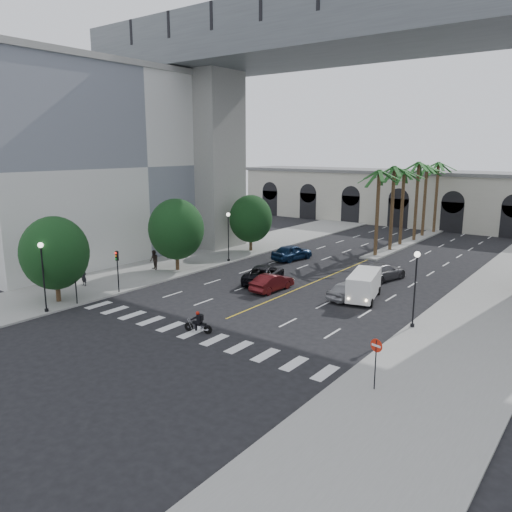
% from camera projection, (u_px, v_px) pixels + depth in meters
% --- Properties ---
extents(ground, '(140.00, 140.00, 0.00)m').
position_uv_depth(ground, '(207.00, 327.00, 34.10)').
color(ground, black).
rests_on(ground, ground).
extents(sidewalk_left, '(8.00, 100.00, 0.15)m').
position_uv_depth(sidewalk_left, '(198.00, 259.00, 54.60)').
color(sidewalk_left, gray).
rests_on(sidewalk_left, ground).
extents(sidewalk_right, '(8.00, 100.00, 0.15)m').
position_uv_depth(sidewalk_right, '(493.00, 311.00, 37.07)').
color(sidewalk_right, gray).
rests_on(sidewalk_right, ground).
extents(median, '(2.00, 24.00, 0.20)m').
position_uv_depth(median, '(407.00, 243.00, 63.85)').
color(median, gray).
rests_on(median, ground).
extents(building_left, '(16.50, 32.50, 20.60)m').
position_uv_depth(building_left, '(101.00, 163.00, 57.10)').
color(building_left, silver).
rests_on(building_left, ground).
extents(pier_building, '(71.00, 10.50, 8.50)m').
position_uv_depth(pier_building, '(449.00, 199.00, 76.28)').
color(pier_building, beige).
rests_on(pier_building, ground).
extents(bridge, '(75.00, 13.00, 26.00)m').
position_uv_depth(bridge, '(394.00, 75.00, 45.41)').
color(bridge, gray).
rests_on(bridge, ground).
extents(palm_a, '(3.20, 3.20, 10.30)m').
position_uv_depth(palm_a, '(379.00, 175.00, 54.11)').
color(palm_a, '#47331E').
rests_on(palm_a, ground).
extents(palm_b, '(3.20, 3.20, 10.60)m').
position_uv_depth(palm_b, '(394.00, 171.00, 57.12)').
color(palm_b, '#47331E').
rests_on(palm_b, ground).
extents(palm_c, '(3.20, 3.20, 10.10)m').
position_uv_depth(palm_c, '(404.00, 174.00, 60.53)').
color(palm_c, '#47331E').
rests_on(palm_c, ground).
extents(palm_d, '(3.20, 3.20, 10.90)m').
position_uv_depth(palm_d, '(419.00, 167.00, 63.30)').
color(palm_d, '#47331E').
rests_on(palm_d, ground).
extents(palm_e, '(3.20, 3.20, 10.40)m').
position_uv_depth(palm_e, '(427.00, 169.00, 66.68)').
color(palm_e, '#47331E').
rests_on(palm_e, ground).
extents(palm_f, '(3.20, 3.20, 10.70)m').
position_uv_depth(palm_f, '(439.00, 166.00, 69.58)').
color(palm_f, '#47331E').
rests_on(palm_f, ground).
extents(street_tree_near, '(5.20, 5.20, 6.89)m').
position_uv_depth(street_tree_near, '(55.00, 253.00, 38.50)').
color(street_tree_near, '#382616').
rests_on(street_tree_near, ground).
extents(street_tree_mid, '(5.44, 5.44, 7.21)m').
position_uv_depth(street_tree_mid, '(176.00, 229.00, 48.64)').
color(street_tree_mid, '#382616').
rests_on(street_tree_mid, ground).
extents(street_tree_far, '(5.04, 5.04, 6.68)m').
position_uv_depth(street_tree_far, '(251.00, 219.00, 58.11)').
color(street_tree_far, '#382616').
rests_on(street_tree_far, ground).
extents(lamp_post_left_near, '(0.40, 0.40, 5.35)m').
position_uv_depth(lamp_post_left_near, '(43.00, 271.00, 36.17)').
color(lamp_post_left_near, black).
rests_on(lamp_post_left_near, ground).
extents(lamp_post_left_far, '(0.40, 0.40, 5.35)m').
position_uv_depth(lamp_post_left_far, '(228.00, 233.00, 52.62)').
color(lamp_post_left_far, black).
rests_on(lamp_post_left_far, ground).
extents(lamp_post_right, '(0.40, 0.40, 5.35)m').
position_uv_depth(lamp_post_right, '(415.00, 283.00, 33.03)').
color(lamp_post_right, black).
rests_on(lamp_post_right, ground).
extents(traffic_signal_near, '(0.25, 0.18, 3.65)m').
position_uv_depth(traffic_signal_near, '(75.00, 274.00, 38.22)').
color(traffic_signal_near, black).
rests_on(traffic_signal_near, ground).
extents(traffic_signal_far, '(0.25, 0.18, 3.65)m').
position_uv_depth(traffic_signal_far, '(117.00, 264.00, 41.35)').
color(traffic_signal_far, black).
rests_on(traffic_signal_far, ground).
extents(motorcycle_rider, '(1.99, 0.69, 1.46)m').
position_uv_depth(motorcycle_rider, '(199.00, 323.00, 32.90)').
color(motorcycle_rider, black).
rests_on(motorcycle_rider, ground).
extents(car_a, '(2.32, 4.59, 1.50)m').
position_uv_depth(car_a, '(349.00, 290.00, 40.22)').
color(car_a, '#9A9A9F').
rests_on(car_a, ground).
extents(car_b, '(1.77, 4.51, 1.46)m').
position_uv_depth(car_b, '(272.00, 282.00, 42.59)').
color(car_b, '#4B0F11').
rests_on(car_b, ground).
extents(car_c, '(4.43, 6.39, 1.62)m').
position_uv_depth(car_c, '(264.00, 274.00, 45.12)').
color(car_c, black).
rests_on(car_c, ground).
extents(car_d, '(3.37, 5.76, 1.57)m').
position_uv_depth(car_d, '(382.00, 272.00, 46.10)').
color(car_d, '#58575C').
rests_on(car_d, ground).
extents(car_e, '(2.85, 5.33, 1.72)m').
position_uv_depth(car_e, '(292.00, 252.00, 54.29)').
color(car_e, '#0E2241').
rests_on(car_e, ground).
extents(cargo_van, '(3.14, 5.50, 2.21)m').
position_uv_depth(cargo_van, '(364.00, 285.00, 40.01)').
color(cargo_van, white).
rests_on(cargo_van, ground).
extents(pedestrian_a, '(0.63, 0.46, 1.62)m').
position_uv_depth(pedestrian_a, '(84.00, 277.00, 43.57)').
color(pedestrian_a, black).
rests_on(pedestrian_a, sidewalk_left).
extents(pedestrian_b, '(1.14, 1.01, 1.95)m').
position_uv_depth(pedestrian_b, '(154.00, 260.00, 49.34)').
color(pedestrian_b, black).
rests_on(pedestrian_b, sidewalk_left).
extents(do_not_enter_sign, '(0.68, 0.19, 2.81)m').
position_uv_depth(do_not_enter_sign, '(376.00, 354.00, 24.58)').
color(do_not_enter_sign, black).
rests_on(do_not_enter_sign, ground).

